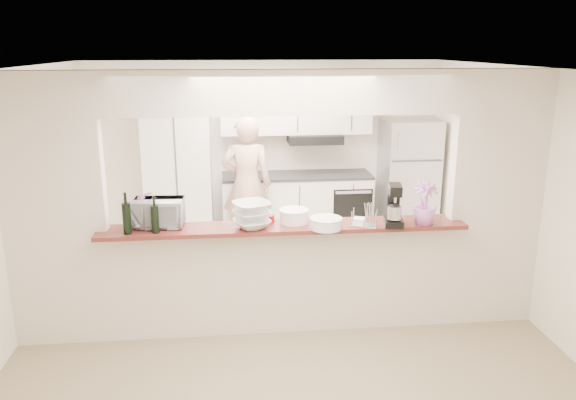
{
  "coord_description": "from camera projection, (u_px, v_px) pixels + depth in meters",
  "views": [
    {
      "loc": [
        -0.48,
        -4.98,
        2.7
      ],
      "look_at": [
        0.07,
        0.3,
        1.23
      ],
      "focal_mm": 35.0,
      "sensor_mm": 36.0,
      "label": 1
    }
  ],
  "objects": [
    {
      "name": "floor",
      "position": [
        284.0,
        328.0,
        5.54
      ],
      "size": [
        6.0,
        6.0,
        0.0
      ],
      "primitive_type": "plane",
      "color": "#9C8E6A",
      "rests_on": "ground"
    },
    {
      "name": "tile_overlay",
      "position": [
        272.0,
        268.0,
        7.02
      ],
      "size": [
        5.0,
        2.9,
        0.01
      ],
      "primitive_type": "cube",
      "color": "beige",
      "rests_on": "floor"
    },
    {
      "name": "partition",
      "position": [
        283.0,
        183.0,
        5.14
      ],
      "size": [
        5.0,
        0.15,
        2.5
      ],
      "color": "silver",
      "rests_on": "floor"
    },
    {
      "name": "bar_counter",
      "position": [
        284.0,
        275.0,
        5.38
      ],
      "size": [
        3.4,
        0.38,
        1.09
      ],
      "color": "silver",
      "rests_on": "floor"
    },
    {
      "name": "kitchen_cabinets",
      "position": [
        252.0,
        172.0,
        7.87
      ],
      "size": [
        3.15,
        0.62,
        2.25
      ],
      "color": "silver",
      "rests_on": "floor"
    },
    {
      "name": "refrigerator",
      "position": [
        408.0,
        179.0,
        8.06
      ],
      "size": [
        0.75,
        0.7,
        1.7
      ],
      "primitive_type": "cube",
      "color": "silver",
      "rests_on": "floor"
    },
    {
      "name": "flower_left",
      "position": [
        141.0,
        208.0,
        5.12
      ],
      "size": [
        0.35,
        0.31,
        0.36
      ],
      "primitive_type": "imported",
      "rotation": [
        0.0,
        0.0,
        -0.11
      ],
      "color": "#C86AA1",
      "rests_on": "bar_counter"
    },
    {
      "name": "wine_bottle_a",
      "position": [
        127.0,
        218.0,
        4.93
      ],
      "size": [
        0.08,
        0.08,
        0.38
      ],
      "color": "black",
      "rests_on": "bar_counter"
    },
    {
      "name": "wine_bottle_b",
      "position": [
        155.0,
        219.0,
        4.95
      ],
      "size": [
        0.07,
        0.07,
        0.34
      ],
      "color": "black",
      "rests_on": "bar_counter"
    },
    {
      "name": "toaster_oven",
      "position": [
        159.0,
        213.0,
        5.15
      ],
      "size": [
        0.47,
        0.33,
        0.25
      ],
      "primitive_type": "imported",
      "rotation": [
        0.0,
        0.0,
        -0.05
      ],
      "color": "#B1B2B6",
      "rests_on": "bar_counter"
    },
    {
      "name": "serving_bowls",
      "position": [
        252.0,
        215.0,
        5.09
      ],
      "size": [
        0.43,
        0.43,
        0.24
      ],
      "primitive_type": "imported",
      "rotation": [
        0.0,
        0.0,
        0.39
      ],
      "color": "silver",
      "rests_on": "bar_counter"
    },
    {
      "name": "plate_stack_a",
      "position": [
        294.0,
        216.0,
        5.26
      ],
      "size": [
        0.28,
        0.28,
        0.13
      ],
      "color": "white",
      "rests_on": "bar_counter"
    },
    {
      "name": "plate_stack_b",
      "position": [
        326.0,
        223.0,
        5.09
      ],
      "size": [
        0.29,
        0.29,
        0.1
      ],
      "color": "white",
      "rests_on": "bar_counter"
    },
    {
      "name": "red_bowl",
      "position": [
        267.0,
        218.0,
        5.3
      ],
      "size": [
        0.14,
        0.14,
        0.07
      ],
      "primitive_type": "cylinder",
      "color": "maroon",
      "rests_on": "bar_counter"
    },
    {
      "name": "tan_bowl",
      "position": [
        324.0,
        220.0,
        5.25
      ],
      "size": [
        0.14,
        0.14,
        0.07
      ],
      "primitive_type": "cylinder",
      "color": "beige",
      "rests_on": "bar_counter"
    },
    {
      "name": "utensil_caddy",
      "position": [
        364.0,
        216.0,
        5.15
      ],
      "size": [
        0.27,
        0.21,
        0.22
      ],
      "color": "silver",
      "rests_on": "bar_counter"
    },
    {
      "name": "stand_mixer",
      "position": [
        394.0,
        207.0,
        5.17
      ],
      "size": [
        0.21,
        0.29,
        0.39
      ],
      "color": "black",
      "rests_on": "bar_counter"
    },
    {
      "name": "flower_right",
      "position": [
        425.0,
        203.0,
        5.18
      ],
      "size": [
        0.24,
        0.24,
        0.4
      ],
      "primitive_type": "imported",
      "rotation": [
        0.0,
        0.0,
        0.05
      ],
      "color": "#C970D0",
      "rests_on": "bar_counter"
    },
    {
      "name": "person",
      "position": [
        247.0,
        185.0,
        7.42
      ],
      "size": [
        0.69,
        0.47,
        1.82
      ],
      "primitive_type": "imported",
      "rotation": [
        0.0,
        0.0,
        3.09
      ],
      "color": "tan",
      "rests_on": "floor"
    }
  ]
}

